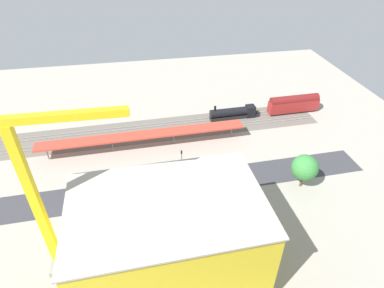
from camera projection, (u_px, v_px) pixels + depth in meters
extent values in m
plane|color=#9E998C|center=(163.00, 179.00, 80.66)|extent=(165.43, 165.43, 0.00)
cube|color=#665E54|center=(155.00, 130.00, 99.27)|extent=(103.70, 15.98, 0.01)
cube|color=#38383D|center=(164.00, 187.00, 78.40)|extent=(103.59, 11.67, 0.01)
cube|color=#9E9EA8|center=(154.00, 124.00, 101.87)|extent=(103.36, 2.79, 0.12)
cube|color=#9E9EA8|center=(154.00, 126.00, 100.72)|extent=(103.36, 2.79, 0.12)
cube|color=#9E9EA8|center=(155.00, 133.00, 97.62)|extent=(103.36, 2.79, 0.12)
cube|color=#9E9EA8|center=(156.00, 136.00, 96.47)|extent=(103.36, 2.79, 0.12)
cube|color=#C63D2D|center=(143.00, 135.00, 89.30)|extent=(57.70, 5.71, 0.47)
cylinder|color=slate|center=(231.00, 131.00, 95.00)|extent=(0.30, 0.30, 4.08)
cylinder|color=slate|center=(174.00, 138.00, 92.08)|extent=(0.30, 0.30, 4.08)
cylinder|color=slate|center=(113.00, 145.00, 89.16)|extent=(0.30, 0.30, 4.08)
cylinder|color=slate|center=(47.00, 153.00, 86.24)|extent=(0.30, 0.30, 4.08)
cube|color=black|center=(234.00, 116.00, 105.00)|extent=(16.36, 2.81, 1.00)
cylinder|color=black|center=(231.00, 112.00, 103.71)|extent=(13.59, 3.00, 2.65)
cube|color=black|center=(250.00, 111.00, 105.10)|extent=(2.86, 2.92, 3.80)
cylinder|color=black|center=(215.00, 108.00, 101.64)|extent=(0.70, 0.70, 1.40)
cube|color=black|center=(292.00, 111.00, 108.13)|extent=(15.51, 2.85, 0.60)
cube|color=maroon|center=(293.00, 106.00, 106.85)|extent=(17.24, 3.50, 3.81)
cylinder|color=maroon|center=(295.00, 100.00, 105.60)|extent=(16.55, 3.48, 3.06)
cube|color=black|center=(219.00, 170.00, 83.50)|extent=(3.68, 1.97, 0.30)
cube|color=gray|center=(220.00, 168.00, 83.17)|extent=(4.37, 2.07, 0.81)
cube|color=#1E2328|center=(220.00, 166.00, 82.74)|extent=(2.47, 1.76, 0.67)
cube|color=black|center=(197.00, 174.00, 82.23)|extent=(3.65, 1.93, 0.30)
cube|color=silver|center=(197.00, 172.00, 81.90)|extent=(4.34, 2.03, 0.82)
cube|color=#1E2328|center=(197.00, 170.00, 81.52)|extent=(2.45, 1.73, 0.51)
cube|color=black|center=(174.00, 175.00, 81.87)|extent=(3.73, 1.67, 0.30)
cube|color=#474C51|center=(174.00, 173.00, 81.57)|extent=(4.44, 1.75, 0.73)
cube|color=#1E2328|center=(174.00, 171.00, 81.20)|extent=(2.49, 1.53, 0.53)
cube|color=black|center=(148.00, 179.00, 80.47)|extent=(4.00, 1.97, 0.30)
cube|color=silver|center=(148.00, 178.00, 80.14)|extent=(4.74, 2.09, 0.83)
cube|color=#1E2328|center=(148.00, 176.00, 79.73)|extent=(2.69, 1.75, 0.58)
cube|color=yellow|center=(169.00, 240.00, 55.35)|extent=(31.47, 20.91, 17.05)
cube|color=#B7B2A8|center=(167.00, 204.00, 50.28)|extent=(32.09, 21.52, 0.40)
cube|color=gray|center=(61.00, 266.00, 60.10)|extent=(3.60, 3.60, 1.20)
cube|color=yellow|center=(39.00, 209.00, 51.22)|extent=(1.40, 1.40, 31.77)
cube|color=yellow|center=(56.00, 117.00, 42.53)|extent=(19.21, 1.54, 1.20)
cube|color=black|center=(204.00, 206.00, 73.03)|extent=(9.45, 2.47, 0.50)
cube|color=white|center=(209.00, 199.00, 72.17)|extent=(7.36, 2.64, 3.10)
cube|color=#334C8C|center=(189.00, 204.00, 71.53)|extent=(2.18, 2.47, 2.50)
cube|color=black|center=(115.00, 210.00, 71.92)|extent=(9.47, 2.83, 0.50)
cube|color=white|center=(119.00, 204.00, 71.16)|extent=(7.39, 2.90, 2.87)
cube|color=silver|center=(97.00, 209.00, 70.31)|extent=(2.28, 2.51, 2.46)
cube|color=black|center=(183.00, 202.00, 73.96)|extent=(10.13, 2.32, 0.50)
cube|color=white|center=(187.00, 196.00, 73.16)|extent=(8.00, 2.56, 2.79)
cube|color=#334C8C|center=(165.00, 200.00, 72.55)|extent=(2.14, 2.54, 2.37)
cylinder|color=brown|center=(301.00, 180.00, 77.75)|extent=(0.53, 0.53, 3.59)
sphere|color=#38843D|center=(305.00, 168.00, 75.43)|extent=(6.29, 6.29, 6.29)
cylinder|color=brown|center=(107.00, 208.00, 70.79)|extent=(0.47, 0.47, 2.88)
sphere|color=#38843D|center=(105.00, 199.00, 69.06)|extent=(4.38, 4.38, 4.38)
cylinder|color=brown|center=(198.00, 196.00, 73.81)|extent=(0.43, 0.43, 2.93)
sphere|color=#28662D|center=(198.00, 186.00, 72.05)|extent=(4.50, 4.50, 4.50)
cylinder|color=#333333|center=(182.00, 163.00, 80.95)|extent=(0.16, 0.16, 6.22)
cube|color=black|center=(182.00, 152.00, 78.88)|extent=(0.36, 0.36, 0.90)
sphere|color=yellow|center=(181.00, 151.00, 78.68)|extent=(0.20, 0.20, 0.20)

